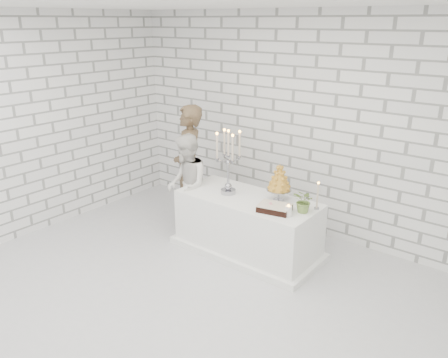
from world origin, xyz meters
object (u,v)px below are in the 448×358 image
at_px(cake_table, 247,225).
at_px(candelabra, 228,162).
at_px(groom, 189,167).
at_px(croquembouche, 279,182).
at_px(bride, 187,185).

relative_size(cake_table, candelabra, 2.15).
xyz_separation_m(cake_table, candelabra, (-0.28, -0.04, 0.79)).
bearing_deg(groom, candelabra, 39.51).
xyz_separation_m(groom, croquembouche, (1.50, -0.01, 0.10)).
bearing_deg(cake_table, bride, -175.21).
height_order(cake_table, bride, bride).
xyz_separation_m(cake_table, bride, (-0.97, -0.08, 0.34)).
bearing_deg(cake_table, croquembouche, 24.27).
relative_size(groom, croquembouche, 3.72).
relative_size(cake_table, bride, 1.26).
height_order(groom, bride, groom).
bearing_deg(candelabra, cake_table, 7.73).
bearing_deg(croquembouche, cake_table, -155.73).
bearing_deg(croquembouche, groom, 179.68).
distance_m(bride, croquembouche, 1.37).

